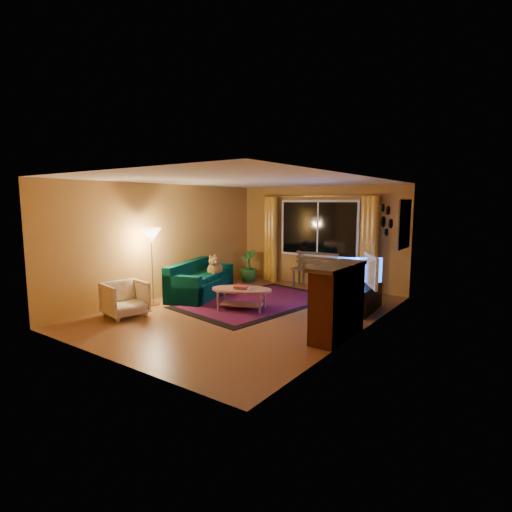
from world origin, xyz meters
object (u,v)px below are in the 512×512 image
Objects in this scene: armchair at (125,297)px; tv_console at (364,298)px; sofa at (201,279)px; coffee_table at (242,299)px; bench at (321,279)px; floor_lamp at (152,267)px.

tv_console is (3.47, 2.92, -0.11)m from armchair.
sofa reaches higher than coffee_table.
bench is at bearing 82.96° from coffee_table.
coffee_table is (1.51, 1.58, -0.14)m from armchair.
sofa is 1.53m from coffee_table.
floor_lamp reaches higher than tv_console.
sofa reaches higher than armchair.
sofa is (-1.81, -2.34, 0.17)m from bench.
floor_lamp reaches higher than bench.
armchair is (-1.84, -4.33, 0.14)m from bench.
bench is 2.15m from tv_console.
bench is at bearing 34.89° from sofa.
sofa is 1.20× the size of floor_lamp.
sofa reaches higher than tv_console.
armchair is at bearing -74.68° from floor_lamp.
sofa reaches higher than bench.
floor_lamp is at bearing 26.50° from armchair.
coffee_table is (-0.34, -2.75, -0.00)m from bench.
sofa is 3.56m from tv_console.
armchair is at bearing -108.59° from sofa.
coffee_table is at bearing -32.46° from armchair.
bench is 4.09m from floor_lamp.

